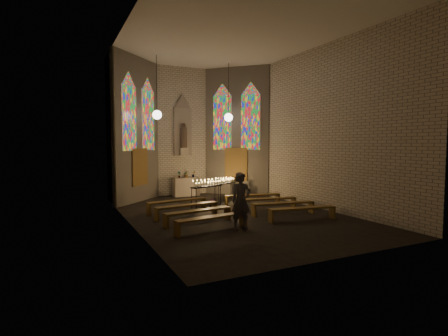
{
  "coord_description": "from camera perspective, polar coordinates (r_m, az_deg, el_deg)",
  "views": [
    {
      "loc": [
        -6.26,
        -12.38,
        2.83
      ],
      "look_at": [
        0.09,
        0.86,
        1.8
      ],
      "focal_mm": 28.0,
      "sensor_mm": 36.0,
      "label": 1
    }
  ],
  "objects": [
    {
      "name": "pew_right_1",
      "position": [
        15.13,
        7.02,
        -5.25
      ],
      "size": [
        2.61,
        0.77,
        0.5
      ],
      "rotation": [
        0.0,
        0.0,
        -0.16
      ],
      "color": "brown",
      "rests_on": "ground"
    },
    {
      "name": "pew_left_1",
      "position": [
        13.56,
        -6.05,
        -6.33
      ],
      "size": [
        2.61,
        0.77,
        0.5
      ],
      "rotation": [
        0.0,
        0.0,
        0.16
      ],
      "color": "brown",
      "rests_on": "ground"
    },
    {
      "name": "floor",
      "position": [
        14.16,
        1.2,
        -7.53
      ],
      "size": [
        12.0,
        12.0,
        0.0
      ],
      "primitive_type": "plane",
      "color": "black",
      "rests_on": "ground"
    },
    {
      "name": "pew_left_3",
      "position": [
        11.37,
        -1.96,
        -8.32
      ],
      "size": [
        2.61,
        0.77,
        0.5
      ],
      "rotation": [
        0.0,
        0.0,
        0.16
      ],
      "color": "brown",
      "rests_on": "ground"
    },
    {
      "name": "pew_left_0",
      "position": [
        14.68,
        -7.63,
        -5.55
      ],
      "size": [
        2.61,
        0.77,
        0.5
      ],
      "rotation": [
        0.0,
        0.0,
        0.16
      ],
      "color": "brown",
      "rests_on": "ground"
    },
    {
      "name": "flower_vase_center",
      "position": [
        18.91,
        -6.16,
        -1.02
      ],
      "size": [
        0.33,
        0.29,
        0.37
      ],
      "primitive_type": "imported",
      "rotation": [
        0.0,
        0.0,
        -0.01
      ],
      "color": "#4C723F",
      "rests_on": "altar"
    },
    {
      "name": "visitor",
      "position": [
        11.57,
        2.81,
        -5.37
      ],
      "size": [
        0.73,
        0.52,
        1.89
      ],
      "primitive_type": "imported",
      "rotation": [
        0.0,
        0.0,
        -0.1
      ],
      "color": "#4A4953",
      "rests_on": "ground"
    },
    {
      "name": "altar",
      "position": [
        19.04,
        -6.22,
        -3.05
      ],
      "size": [
        1.4,
        0.6,
        1.0
      ],
      "primitive_type": "cube",
      "color": "#B0A290",
      "rests_on": "ground"
    },
    {
      "name": "room",
      "position": [
        16.97,
        -3.96,
        6.98
      ],
      "size": [
        8.22,
        12.43,
        7.0
      ],
      "color": "beige",
      "rests_on": "ground"
    },
    {
      "name": "pew_left_2",
      "position": [
        12.45,
        -4.19,
        -7.24
      ],
      "size": [
        2.61,
        0.77,
        0.5
      ],
      "rotation": [
        0.0,
        0.0,
        0.16
      ],
      "color": "brown",
      "rests_on": "ground"
    },
    {
      "name": "pew_right_2",
      "position": [
        14.15,
        9.66,
        -5.92
      ],
      "size": [
        2.61,
        0.77,
        0.5
      ],
      "rotation": [
        0.0,
        0.0,
        -0.16
      ],
      "color": "brown",
      "rests_on": "ground"
    },
    {
      "name": "flower_vase_right",
      "position": [
        19.11,
        -4.99,
        -1.01
      ],
      "size": [
        0.2,
        0.17,
        0.33
      ],
      "primitive_type": "imported",
      "rotation": [
        0.0,
        0.0,
        0.11
      ],
      "color": "#4C723F",
      "rests_on": "altar"
    },
    {
      "name": "aisle_flower_pot",
      "position": [
        15.3,
        -1.94,
        -5.9
      ],
      "size": [
        0.29,
        0.29,
        0.4
      ],
      "primitive_type": "imported",
      "rotation": [
        0.0,
        0.0,
        -0.43
      ],
      "color": "#4C723F",
      "rests_on": "ground"
    },
    {
      "name": "flower_vase_left",
      "position": [
        18.78,
        -7.34,
        -1.08
      ],
      "size": [
        0.22,
        0.18,
        0.35
      ],
      "primitive_type": "imported",
      "rotation": [
        0.0,
        0.0,
        -0.34
      ],
      "color": "#4C723F",
      "rests_on": "altar"
    },
    {
      "name": "votive_stand_right",
      "position": [
        17.82,
        0.13,
        -2.25
      ],
      "size": [
        1.42,
        0.89,
        1.03
      ],
      "rotation": [
        0.0,
        0.0,
        0.43
      ],
      "color": "black",
      "rests_on": "ground"
    },
    {
      "name": "votive_stand_left",
      "position": [
        15.69,
        -2.9,
        -2.71
      ],
      "size": [
        1.62,
        0.9,
        1.16
      ],
      "rotation": [
        0.0,
        0.0,
        0.35
      ],
      "color": "black",
      "rests_on": "ground"
    },
    {
      "name": "pew_right_0",
      "position": [
        16.15,
        4.72,
        -4.65
      ],
      "size": [
        2.61,
        0.77,
        0.5
      ],
      "rotation": [
        0.0,
        0.0,
        -0.16
      ],
      "color": "brown",
      "rests_on": "ground"
    },
    {
      "name": "pew_right_3",
      "position": [
        13.21,
        12.68,
        -6.68
      ],
      "size": [
        2.61,
        0.77,
        0.5
      ],
      "rotation": [
        0.0,
        0.0,
        -0.16
      ],
      "color": "brown",
      "rests_on": "ground"
    }
  ]
}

